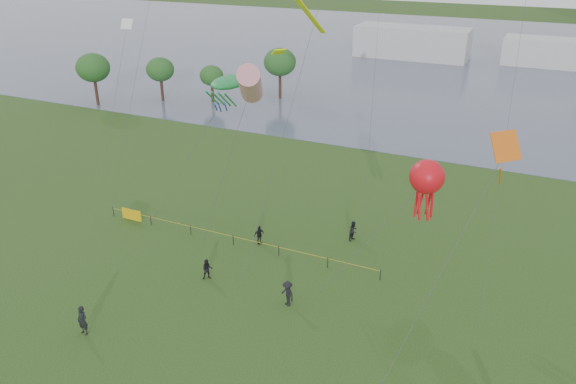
% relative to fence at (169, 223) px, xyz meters
% --- Properties ---
extents(lake, '(400.00, 120.00, 0.08)m').
position_rel_fence_xyz_m(lake, '(13.16, 85.08, -0.53)').
color(lake, '#525C71').
rests_on(lake, ground_plane).
extents(pavilion_left, '(22.00, 8.00, 6.00)m').
position_rel_fence_xyz_m(pavilion_left, '(1.16, 80.08, 2.45)').
color(pavilion_left, silver).
rests_on(pavilion_left, ground_plane).
extents(pavilion_right, '(18.00, 7.00, 5.00)m').
position_rel_fence_xyz_m(pavilion_right, '(27.16, 83.08, 1.95)').
color(pavilion_right, silver).
rests_on(pavilion_right, ground_plane).
extents(trees, '(27.15, 19.01, 7.45)m').
position_rel_fence_xyz_m(trees, '(-20.96, 34.11, 4.47)').
color(trees, '#341F17').
rests_on(trees, ground_plane).
extents(fence, '(24.07, 0.07, 1.05)m').
position_rel_fence_xyz_m(fence, '(0.00, 0.00, 0.00)').
color(fence, black).
rests_on(fence, ground_plane).
extents(spectator_a, '(0.96, 0.92, 1.56)m').
position_rel_fence_xyz_m(spectator_a, '(6.88, -4.98, 0.22)').
color(spectator_a, black).
rests_on(spectator_a, ground_plane).
extents(spectator_b, '(1.34, 1.15, 1.80)m').
position_rel_fence_xyz_m(spectator_b, '(13.36, -5.44, 0.35)').
color(spectator_b, black).
rests_on(spectator_b, ground_plane).
extents(spectator_c, '(0.79, 0.99, 1.57)m').
position_rel_fence_xyz_m(spectator_c, '(7.91, 1.02, 0.23)').
color(spectator_c, black).
rests_on(spectator_c, ground_plane).
extents(spectator_f, '(0.74, 0.51, 1.96)m').
position_rel_fence_xyz_m(spectator_f, '(3.23, -13.34, 0.43)').
color(spectator_f, black).
rests_on(spectator_f, ground_plane).
extents(spectator_g, '(0.82, 0.94, 1.65)m').
position_rel_fence_xyz_m(spectator_g, '(14.51, 4.72, 0.27)').
color(spectator_g, black).
rests_on(spectator_g, ground_plane).
extents(kite_windsock, '(5.04, 5.07, 14.39)m').
position_rel_fence_xyz_m(kite_windsock, '(6.94, 2.00, 11.97)').
color(kite_windsock, '#3F3F42').
extents(kite_creature, '(7.06, 6.88, 12.29)m').
position_rel_fence_xyz_m(kite_creature, '(3.79, 4.57, 11.26)').
color(kite_creature, '#3F3F42').
extents(kite_octopus, '(6.97, 4.75, 9.43)m').
position_rel_fence_xyz_m(kite_octopus, '(20.53, 0.37, 7.66)').
color(kite_octopus, '#3F3F42').
extents(kite_delta, '(5.50, 9.76, 14.98)m').
position_rel_fence_xyz_m(kite_delta, '(25.08, -10.19, 13.04)').
color(kite_delta, '#3F3F42').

